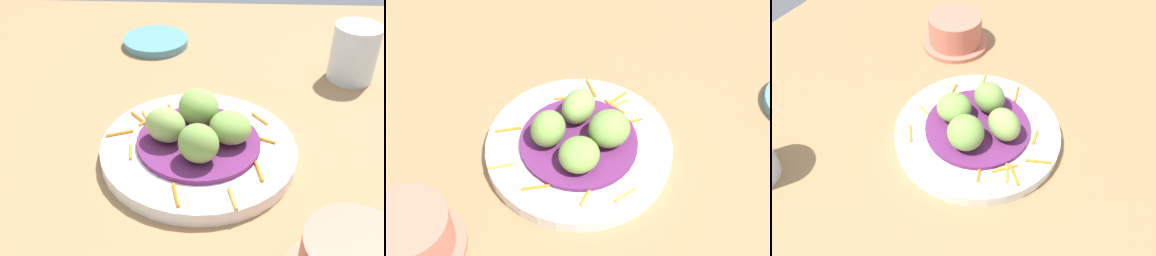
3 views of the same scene
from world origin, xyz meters
TOP-DOWN VIEW (x-y plane):
  - table_surface at (0.00, 0.00)cm, footprint 110.00×110.00cm
  - main_plate at (-0.67, 4.03)cm, footprint 24.47×24.47cm
  - cabbage_bed at (-0.67, 4.03)cm, footprint 15.45×15.45cm
  - carrot_garnish at (-0.91, 2.37)cm, footprint 19.96×21.67cm
  - guac_scoop_left at (-0.80, 7.91)cm, footprint 7.18×7.21cm
  - guac_scoop_center at (-4.55, 3.90)cm, footprint 7.45×7.39cm
  - guac_scoop_right at (-0.54, 0.15)cm, footprint 6.12×6.57cm
  - guac_scoop_back at (3.21, 4.16)cm, footprint 5.98×6.25cm
  - terracotta_bowl at (18.11, 18.62)cm, footprint 12.29×12.29cm

SIDE VIEW (x-z plane):
  - table_surface at x=0.00cm, z-range 0.00..2.00cm
  - main_plate at x=-0.67cm, z-range 2.00..3.85cm
  - carrot_garnish at x=-0.91cm, z-range 3.85..4.25cm
  - cabbage_bed at x=-0.67cm, z-range 3.85..4.53cm
  - terracotta_bowl at x=18.11cm, z-range 1.81..7.83cm
  - guac_scoop_left at x=-0.80cm, z-range 4.53..8.35cm
  - guac_scoop_right at x=-0.54cm, z-range 4.53..8.92cm
  - guac_scoop_center at x=-4.55cm, z-range 4.53..9.14cm
  - guac_scoop_back at x=3.21cm, z-range 4.53..9.25cm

